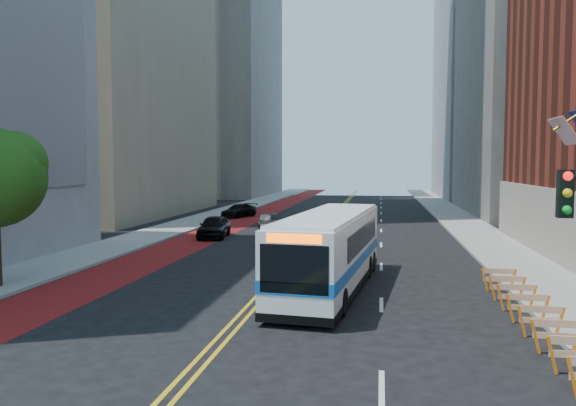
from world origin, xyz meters
The scene contains 15 objects.
ground centered at (0.00, 0.00, 0.00)m, with size 160.00×160.00×0.00m, color black.
sidewalk_left centered at (-12.00, 30.00, 0.07)m, with size 4.00×140.00×0.15m, color gray.
sidewalk_right centered at (12.00, 30.00, 0.07)m, with size 4.00×140.00×0.15m, color gray.
bus_lane_paint centered at (-8.10, 30.00, 0.00)m, with size 3.60×140.00×0.01m, color maroon.
center_line_inner centered at (-0.18, 30.00, 0.00)m, with size 0.14×140.00×0.01m, color gold.
center_line_outer centered at (0.18, 30.00, 0.00)m, with size 0.14×140.00×0.01m, color gold.
lane_dashes centered at (4.80, 38.00, 0.01)m, with size 0.14×98.20×0.01m.
midrise_right_near centered at (23.00, 48.00, 20.00)m, with size 18.00×26.00×40.00m, color slate.
midrise_right_far centered at (24.00, 78.00, 27.50)m, with size 20.00×28.00×55.00m, color gray.
midrise_left_far centered at (-24.00, 78.00, 32.50)m, with size 20.00×26.00×65.00m, color slate.
construction_barriers centered at (9.60, 3.42, 0.68)m, with size 1.42×10.91×1.00m.
transit_bus centered at (2.67, 8.21, 1.71)m, with size 3.86×12.14×3.28m.
car_a centered at (-7.15, 23.72, 0.80)m, with size 1.90×4.72×1.61m, color black.
car_b centered at (-4.15, 28.70, 0.66)m, with size 1.40×4.02×1.33m, color black.
car_c centered at (-9.30, 39.25, 0.66)m, with size 1.84×4.51×1.31m, color black.
Camera 1 is at (4.72, -15.24, 5.34)m, focal length 35.00 mm.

